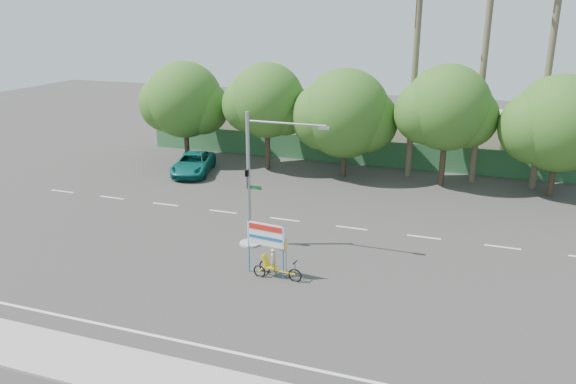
% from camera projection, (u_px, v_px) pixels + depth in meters
% --- Properties ---
extents(ground, '(120.00, 120.00, 0.00)m').
position_uv_depth(ground, '(266.00, 285.00, 25.04)').
color(ground, '#33302D').
rests_on(ground, ground).
extents(fence, '(38.00, 0.08, 2.00)m').
position_uv_depth(fence, '(367.00, 153.00, 43.99)').
color(fence, '#336B3D').
rests_on(fence, ground).
extents(building_left, '(12.00, 8.00, 4.00)m').
position_uv_depth(building_left, '(269.00, 122.00, 50.89)').
color(building_left, beige).
rests_on(building_left, ground).
extents(building_right, '(14.00, 8.00, 3.60)m').
position_uv_depth(building_right, '(477.00, 138.00, 45.24)').
color(building_right, beige).
rests_on(building_right, ground).
extents(tree_far_left, '(7.14, 6.00, 7.96)m').
position_uv_depth(tree_far_left, '(184.00, 102.00, 44.14)').
color(tree_far_left, '#473828').
rests_on(tree_far_left, ground).
extents(tree_left, '(6.66, 5.60, 8.07)m').
position_uv_depth(tree_left, '(266.00, 103.00, 41.83)').
color(tree_left, '#473828').
rests_on(tree_left, ground).
extents(tree_center, '(7.62, 6.40, 7.85)m').
position_uv_depth(tree_center, '(344.00, 116.00, 40.11)').
color(tree_center, '#473828').
rests_on(tree_center, ground).
extents(tree_right, '(6.90, 5.80, 8.36)m').
position_uv_depth(tree_right, '(446.00, 111.00, 37.65)').
color(tree_right, '#473828').
rests_on(tree_right, ground).
extents(tree_far_right, '(7.38, 6.20, 7.94)m').
position_uv_depth(tree_far_right, '(559.00, 126.00, 35.62)').
color(tree_far_right, '#473828').
rests_on(tree_far_right, ground).
extents(palm_tall, '(3.73, 3.79, 17.45)m').
position_uv_depth(palm_tall, '(487.00, 29.00, 36.72)').
color(palm_tall, '#70604C').
rests_on(palm_tall, ground).
extents(palm_mid, '(3.73, 3.79, 15.45)m').
position_uv_depth(palm_mid, '(552.00, 47.00, 35.79)').
color(palm_mid, '#70604C').
rests_on(palm_mid, ground).
extents(palm_short, '(3.73, 3.79, 14.45)m').
position_uv_depth(palm_short, '(416.00, 53.00, 38.65)').
color(palm_short, '#70604C').
rests_on(palm_short, ground).
extents(traffic_signal, '(4.72, 1.10, 7.00)m').
position_uv_depth(traffic_signal, '(254.00, 192.00, 28.40)').
color(traffic_signal, gray).
rests_on(traffic_signal, ground).
extents(trike_billboard, '(2.73, 0.74, 2.69)m').
position_uv_depth(trike_billboard, '(271.00, 255.00, 25.55)').
color(trike_billboard, black).
rests_on(trike_billboard, ground).
extents(pickup_truck, '(3.87, 5.94, 1.52)m').
position_uv_depth(pickup_truck, '(193.00, 164.00, 41.85)').
color(pickup_truck, '#0D615A').
rests_on(pickup_truck, ground).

